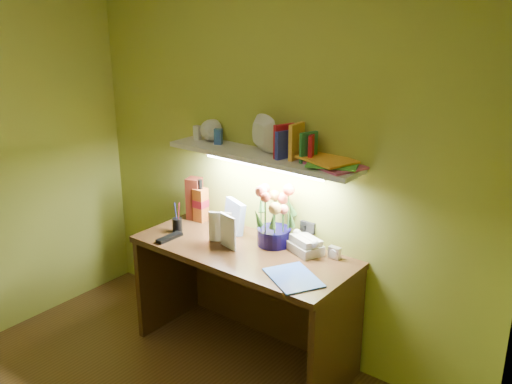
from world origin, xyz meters
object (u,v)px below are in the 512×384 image
at_px(flower_bouquet, 274,217).
at_px(desk_clock, 335,253).
at_px(telephone, 306,244).
at_px(whisky_bottle, 201,200).
at_px(desk, 243,303).

distance_m(flower_bouquet, desk_clock, 0.43).
height_order(flower_bouquet, telephone, flower_bouquet).
bearing_deg(whisky_bottle, desk, -19.65).
bearing_deg(desk, desk_clock, 24.26).
height_order(telephone, desk_clock, telephone).
distance_m(telephone, desk_clock, 0.18).
height_order(telephone, whisky_bottle, whisky_bottle).
bearing_deg(whisky_bottle, desk_clock, 2.41).
bearing_deg(telephone, flower_bouquet, -154.00).
xyz_separation_m(desk, whisky_bottle, (-0.52, 0.19, 0.52)).
distance_m(desk, telephone, 0.58).
bearing_deg(whisky_bottle, telephone, 0.44).
relative_size(desk, telephone, 7.18).
bearing_deg(desk, telephone, 30.20).
height_order(flower_bouquet, desk_clock, flower_bouquet).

